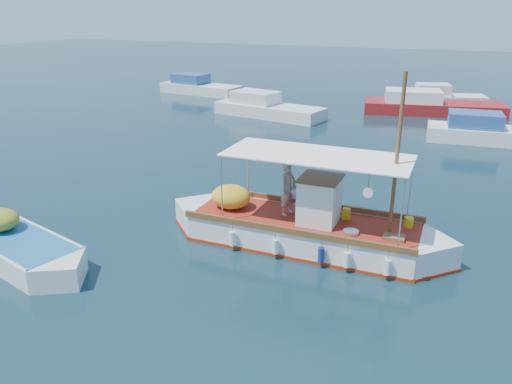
% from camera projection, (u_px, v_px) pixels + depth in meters
% --- Properties ---
extents(ground, '(160.00, 160.00, 0.00)m').
position_uv_depth(ground, '(288.00, 244.00, 15.76)').
color(ground, black).
rests_on(ground, ground).
extents(fishing_caique, '(9.27, 2.65, 5.65)m').
position_uv_depth(fishing_caique, '(302.00, 229.00, 15.61)').
color(fishing_caique, white).
rests_on(fishing_caique, ground).
extents(dinghy, '(6.13, 2.90, 1.55)m').
position_uv_depth(dinghy, '(15.00, 247.00, 14.82)').
color(dinghy, white).
rests_on(dinghy, ground).
extents(bg_boat_nw, '(7.90, 3.79, 1.80)m').
position_uv_depth(bg_boat_nw, '(266.00, 109.00, 33.84)').
color(bg_boat_nw, silver).
rests_on(bg_boat_nw, ground).
extents(bg_boat_n, '(9.65, 4.56, 1.80)m').
position_uv_depth(bg_boat_n, '(428.00, 106.00, 34.66)').
color(bg_boat_n, maroon).
rests_on(bg_boat_n, ground).
extents(bg_boat_ne, '(7.05, 2.82, 1.80)m').
position_uv_depth(bg_boat_ne, '(489.00, 133.00, 27.31)').
color(bg_boat_ne, silver).
rests_on(bg_boat_ne, ground).
extents(bg_boat_far_w, '(7.41, 3.30, 1.80)m').
position_uv_depth(bg_boat_far_w, '(199.00, 88.00, 42.63)').
color(bg_boat_far_w, silver).
rests_on(bg_boat_far_w, ground).
extents(bg_boat_far_n, '(6.21, 3.54, 1.80)m').
position_uv_depth(bg_boat_far_n, '(442.00, 99.00, 37.36)').
color(bg_boat_far_n, silver).
rests_on(bg_boat_far_n, ground).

